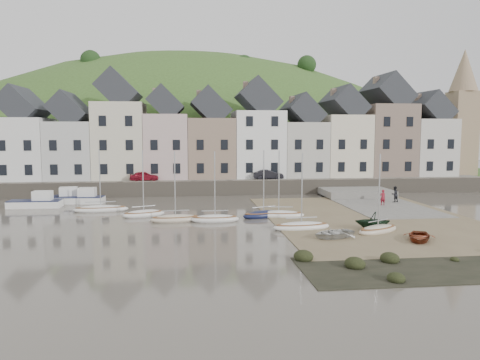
{
  "coord_description": "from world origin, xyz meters",
  "views": [
    {
      "loc": [
        -5.4,
        -39.36,
        7.8
      ],
      "look_at": [
        0.0,
        6.0,
        3.0
      ],
      "focal_mm": 34.69,
      "sensor_mm": 36.0,
      "label": 1
    }
  ],
  "objects": [
    {
      "name": "townhouse_terrace",
      "position": [
        1.76,
        24.0,
        7.32
      ],
      "size": [
        61.05,
        8.0,
        13.93
      ],
      "color": "silver",
      "rests_on": "quay_land"
    },
    {
      "name": "rowboat_red",
      "position": [
        11.03,
        -8.83,
        0.38
      ],
      "size": [
        3.46,
        3.81,
        0.65
      ],
      "primitive_type": "imported",
      "rotation": [
        0.0,
        0.0,
        -0.5
      ],
      "color": "maroon",
      "rests_on": "beach"
    },
    {
      "name": "person_dark",
      "position": [
        17.26,
        8.31,
        0.98
      ],
      "size": [
        1.01,
        0.9,
        1.72
      ],
      "primitive_type": "imported",
      "rotation": [
        0.0,
        0.0,
        3.5
      ],
      "color": "black",
      "rests_on": "slipway"
    },
    {
      "name": "shore_rocks",
      "position": [
        6.7,
        -14.38,
        0.13
      ],
      "size": [
        14.0,
        6.13,
        0.78
      ],
      "color": "black",
      "rests_on": "ground"
    },
    {
      "name": "sailboat_4",
      "position": [
        3.04,
        1.66,
        0.26
      ],
      "size": [
        4.83,
        2.14,
        6.32
      ],
      "color": "white",
      "rests_on": "ground"
    },
    {
      "name": "beach",
      "position": [
        11.0,
        0.0,
        0.03
      ],
      "size": [
        18.0,
        26.0,
        0.06
      ],
      "primitive_type": "cube",
      "color": "brown",
      "rests_on": "ground"
    },
    {
      "name": "person_red",
      "position": [
        15.09,
        6.47,
        0.94
      ],
      "size": [
        0.62,
        0.42,
        1.63
      ],
      "primitive_type": "imported",
      "rotation": [
        0.0,
        0.0,
        3.2
      ],
      "color": "maroon",
      "rests_on": "slipway"
    },
    {
      "name": "slipway",
      "position": [
        15.0,
        8.0,
        0.06
      ],
      "size": [
        8.0,
        18.0,
        0.12
      ],
      "primitive_type": "cube",
      "color": "slate",
      "rests_on": "ground"
    },
    {
      "name": "rowboat_white",
      "position": [
        5.29,
        -7.16,
        0.4
      ],
      "size": [
        3.89,
        3.33,
        0.68
      ],
      "primitive_type": "imported",
      "rotation": [
        0.0,
        0.0,
        -1.22
      ],
      "color": "beige",
      "rests_on": "beach"
    },
    {
      "name": "ground",
      "position": [
        0.0,
        0.0,
        0.0
      ],
      "size": [
        160.0,
        160.0,
        0.0
      ],
      "primitive_type": "plane",
      "color": "#4D473C",
      "rests_on": "ground"
    },
    {
      "name": "sailboat_6",
      "position": [
        3.79,
        -3.77,
        0.26
      ],
      "size": [
        4.84,
        1.93,
        6.32
      ],
      "color": "white",
      "rests_on": "ground"
    },
    {
      "name": "motorboat_0",
      "position": [
        -18.81,
        13.22,
        0.58
      ],
      "size": [
        5.61,
        2.59,
        1.7
      ],
      "color": "white",
      "rests_on": "ground"
    },
    {
      "name": "sailboat_0",
      "position": [
        -13.65,
        6.72,
        0.26
      ],
      "size": [
        5.38,
        1.97,
        6.32
      ],
      "color": "white",
      "rests_on": "ground"
    },
    {
      "name": "church_spire",
      "position": [
        34.55,
        24.0,
        11.06
      ],
      "size": [
        4.0,
        4.0,
        18.0
      ],
      "color": "#997F60",
      "rests_on": "quay_land"
    },
    {
      "name": "quay_street",
      "position": [
        0.0,
        20.5,
        1.55
      ],
      "size": [
        70.0,
        7.0,
        0.1
      ],
      "primitive_type": "cube",
      "color": "slate",
      "rests_on": "quay_land"
    },
    {
      "name": "sailboat_1",
      "position": [
        -9.23,
        3.47,
        0.27
      ],
      "size": [
        4.19,
        2.72,
        6.32
      ],
      "color": "white",
      "rests_on": "ground"
    },
    {
      "name": "seawall",
      "position": [
        0.0,
        17.0,
        0.9
      ],
      "size": [
        70.0,
        1.2,
        1.8
      ],
      "primitive_type": "cube",
      "color": "slate",
      "rests_on": "ground"
    },
    {
      "name": "motorboat_2",
      "position": [
        -16.64,
        12.31,
        0.58
      ],
      "size": [
        5.25,
        2.11,
        1.7
      ],
      "color": "white",
      "rests_on": "ground"
    },
    {
      "name": "rowboat_green",
      "position": [
        9.29,
        -4.77,
        0.78
      ],
      "size": [
        3.0,
        2.68,
        1.44
      ],
      "primitive_type": "imported",
      "rotation": [
        0.0,
        0.0,
        -1.7
      ],
      "color": "black",
      "rests_on": "beach"
    },
    {
      "name": "car_left",
      "position": [
        -10.53,
        19.5,
        2.21
      ],
      "size": [
        3.77,
        1.97,
        1.22
      ],
      "primitive_type": "imported",
      "rotation": [
        0.0,
        0.0,
        1.72
      ],
      "color": "maroon",
      "rests_on": "quay_street"
    },
    {
      "name": "sailboat_5",
      "position": [
        1.68,
        1.85,
        0.26
      ],
      "size": [
        4.46,
        2.87,
        6.32
      ],
      "color": "#13193C",
      "rests_on": "ground"
    },
    {
      "name": "motorboat_1",
      "position": [
        -20.63,
        9.96,
        0.58
      ],
      "size": [
        5.31,
        1.88,
        1.7
      ],
      "color": "white",
      "rests_on": "ground"
    },
    {
      "name": "sailboat_3",
      "position": [
        -2.87,
        0.28,
        0.26
      ],
      "size": [
        4.23,
        1.57,
        6.32
      ],
      "color": "white",
      "rests_on": "ground"
    },
    {
      "name": "sailboat_2",
      "position": [
        -6.29,
        0.72,
        0.26
      ],
      "size": [
        4.52,
        1.95,
        6.32
      ],
      "color": "beige",
      "rests_on": "ground"
    },
    {
      "name": "car_right",
      "position": [
        5.32,
        19.5,
        2.24
      ],
      "size": [
        3.94,
        1.56,
        1.27
      ],
      "primitive_type": "imported",
      "rotation": [
        0.0,
        0.0,
        1.51
      ],
      "color": "black",
      "rests_on": "quay_street"
    },
    {
      "name": "quay_land",
      "position": [
        0.0,
        32.0,
        0.75
      ],
      "size": [
        90.0,
        30.0,
        1.5
      ],
      "primitive_type": "cube",
      "color": "#385321",
      "rests_on": "ground"
    },
    {
      "name": "hillside",
      "position": [
        -5.0,
        60.0,
        -17.99
      ],
      "size": [
        134.4,
        84.0,
        84.0
      ],
      "color": "#385321",
      "rests_on": "ground"
    },
    {
      "name": "sailboat_7",
      "position": [
        9.35,
        -5.69,
        0.27
      ],
      "size": [
        4.31,
        3.27,
        6.32
      ],
      "color": "beige",
      "rests_on": "ground"
    }
  ]
}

